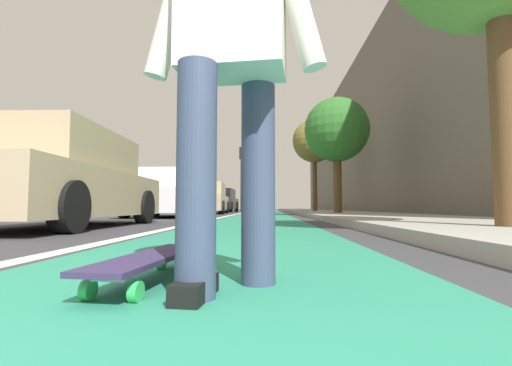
{
  "coord_description": "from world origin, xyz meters",
  "views": [
    {
      "loc": [
        -0.58,
        -0.28,
        0.31
      ],
      "look_at": [
        13.63,
        0.25,
        1.28
      ],
      "focal_mm": 24.86,
      "sensor_mm": 36.0,
      "label": 1
    }
  ],
  "objects": [
    {
      "name": "ground_plane",
      "position": [
        10.0,
        0.0,
        0.0
      ],
      "size": [
        80.0,
        80.0,
        0.0
      ],
      "primitive_type": "plane",
      "color": "#38383D"
    },
    {
      "name": "bike_lane_paint",
      "position": [
        24.0,
        0.0,
        0.0
      ],
      "size": [
        56.0,
        2.05,
        0.0
      ],
      "primitive_type": "cube",
      "color": "#288466",
      "rests_on": "ground"
    },
    {
      "name": "lane_stripe_white",
      "position": [
        20.0,
        1.17,
        0.0
      ],
      "size": [
        52.0,
        0.16,
        0.01
      ],
      "primitive_type": "cube",
      "color": "silver",
      "rests_on": "ground"
    },
    {
      "name": "sidewalk_curb",
      "position": [
        18.0,
        -3.07,
        0.06
      ],
      "size": [
        52.0,
        3.2,
        0.12
      ],
      "primitive_type": "cube",
      "color": "#9E9B93",
      "rests_on": "ground"
    },
    {
      "name": "building_facade",
      "position": [
        22.0,
        -5.85,
        4.43
      ],
      "size": [
        40.0,
        1.2,
        8.86
      ],
      "primitive_type": "cube",
      "color": "#6C6358",
      "rests_on": "ground"
    },
    {
      "name": "skateboard",
      "position": [
        0.9,
        0.21,
        0.09
      ],
      "size": [
        0.86,
        0.29,
        0.11
      ],
      "color": "green",
      "rests_on": "ground"
    },
    {
      "name": "skater_person",
      "position": [
        0.75,
        -0.13,
        0.94
      ],
      "size": [
        0.44,
        0.72,
        1.64
      ],
      "color": "#384260",
      "rests_on": "ground"
    },
    {
      "name": "parked_car_near",
      "position": [
        4.76,
        2.94,
        0.71
      ],
      "size": [
        4.27,
        1.97,
        1.48
      ],
      "color": "tan",
      "rests_on": "ground"
    },
    {
      "name": "parked_car_mid",
      "position": [
        10.66,
        2.94,
        0.69
      ],
      "size": [
        4.43,
        1.99,
        1.46
      ],
      "color": "silver",
      "rests_on": "ground"
    },
    {
      "name": "parked_car_far",
      "position": [
        16.38,
        2.74,
        0.7
      ],
      "size": [
        4.63,
        2.08,
        1.47
      ],
      "color": "tan",
      "rests_on": "ground"
    },
    {
      "name": "parked_car_end",
      "position": [
        22.32,
        2.85,
        0.72
      ],
      "size": [
        4.47,
        2.0,
        1.49
      ],
      "color": "black",
      "rests_on": "ground"
    },
    {
      "name": "traffic_light",
      "position": [
        22.94,
        1.57,
        2.99
      ],
      "size": [
        0.33,
        0.28,
        4.33
      ],
      "color": "#2D2D2D",
      "rests_on": "ground"
    },
    {
      "name": "street_tree_mid",
      "position": [
        11.9,
        -2.67,
        3.02
      ],
      "size": [
        2.28,
        2.28,
        4.19
      ],
      "color": "brown",
      "rests_on": "ground"
    },
    {
      "name": "street_tree_far",
      "position": [
        18.0,
        -2.67,
        3.78
      ],
      "size": [
        2.3,
        2.3,
        4.96
      ],
      "color": "brown",
      "rests_on": "ground"
    },
    {
      "name": "pedestrian_distant",
      "position": [
        10.93,
        1.77,
        0.9
      ],
      "size": [
        0.44,
        0.68,
        1.57
      ],
      "color": "black",
      "rests_on": "ground"
    }
  ]
}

